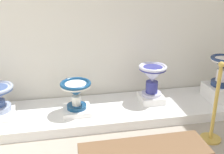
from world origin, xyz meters
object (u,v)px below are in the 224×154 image
Objects in this scene: plinth_block_central_ornate at (0,113)px; antique_toilet_tall_cobalt at (76,90)px; plinth_block_tall_cobalt at (77,110)px; plinth_block_rightmost at (151,98)px; antique_toilet_pale_glazed at (223,66)px; stanchion_post_near_right at (214,117)px; plinth_block_pale_glazed at (219,92)px; antique_toilet_rightmost at (152,75)px.

plinth_block_central_ornate is 0.96× the size of antique_toilet_tall_cobalt.
plinth_block_tall_cobalt is (0.94, -0.10, -0.01)m from plinth_block_central_ornate.
plinth_block_tall_cobalt is 1.10× the size of plinth_block_rightmost.
antique_toilet_pale_glazed is 0.96m from stanchion_post_near_right.
stanchion_post_near_right is at bearing -25.71° from plinth_block_tall_cobalt.
plinth_block_rightmost is 0.77× the size of antique_toilet_pale_glazed.
plinth_block_central_ornate is 0.95m from plinth_block_tall_cobalt.
stanchion_post_near_right reaches higher than antique_toilet_pale_glazed.
plinth_block_tall_cobalt is 0.88× the size of plinth_block_pale_glazed.
antique_toilet_tall_cobalt is 1.20× the size of plinth_block_rightmost.
plinth_block_tall_cobalt is 2.04m from antique_toilet_pale_glazed.
antique_toilet_tall_cobalt is at bearing -5.77° from plinth_block_central_ornate.
antique_toilet_rightmost is at bearing 0.00° from plinth_block_rightmost.
stanchion_post_near_right is (0.44, -0.83, -0.22)m from antique_toilet_rightmost.
plinth_block_rightmost is 0.34× the size of stanchion_post_near_right.
antique_toilet_rightmost is 1.04× the size of antique_toilet_pale_glazed.
plinth_block_rightmost is 0.74× the size of antique_toilet_rightmost.
antique_toilet_rightmost reaches higher than plinth_block_pale_glazed.
plinth_block_pale_glazed is (0.96, -0.09, 0.05)m from plinth_block_rightmost.
antique_toilet_pale_glazed is (0.00, 0.00, 0.38)m from plinth_block_pale_glazed.
plinth_block_pale_glazed reaches higher than plinth_block_rightmost.
antique_toilet_rightmost reaches higher than antique_toilet_tall_cobalt.
stanchion_post_near_right reaches higher than plinth_block_rightmost.
antique_toilet_pale_glazed is at bearing -5.30° from antique_toilet_rightmost.
antique_toilet_pale_glazed is (0.96, -0.09, 0.43)m from plinth_block_rightmost.
plinth_block_pale_glazed reaches higher than plinth_block_central_ornate.
stanchion_post_near_right reaches higher than antique_toilet_tall_cobalt.
antique_toilet_pale_glazed is (2.93, -0.06, 0.44)m from plinth_block_central_ornate.
stanchion_post_near_right is (-0.52, -0.74, 0.07)m from plinth_block_pale_glazed.
antique_toilet_rightmost is at bearing 0.86° from plinth_block_central_ornate.
antique_toilet_pale_glazed is 0.44× the size of stanchion_post_near_right.
antique_toilet_tall_cobalt is at bearing -173.06° from antique_toilet_rightmost.
antique_toilet_pale_glazed reaches higher than plinth_block_tall_cobalt.
antique_toilet_pale_glazed reaches higher than plinth_block_rightmost.
antique_toilet_rightmost is 1.08× the size of plinth_block_pale_glazed.
stanchion_post_near_right is at bearing -125.20° from antique_toilet_pale_glazed.
plinth_block_central_ornate is at bearing 161.61° from stanchion_post_near_right.
antique_toilet_tall_cobalt is at bearing -178.97° from plinth_block_pale_glazed.
plinth_block_rightmost is at bearing 6.94° from antique_toilet_tall_cobalt.
plinth_block_central_ornate is 1.97m from plinth_block_rightmost.
antique_toilet_rightmost is (0.00, 0.00, 0.34)m from plinth_block_rightmost.
plinth_block_central_ornate reaches higher than plinth_block_tall_cobalt.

